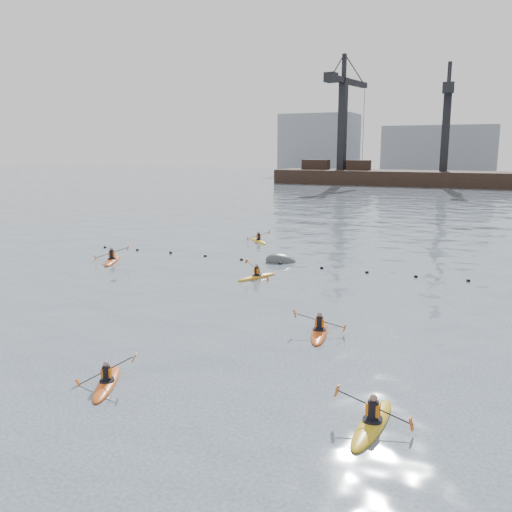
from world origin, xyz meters
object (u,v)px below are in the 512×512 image
object	(u,v)px
kayaker_0	(107,382)
kayaker_2	(112,260)
mooring_buoy	(281,262)
kayaker_1	(372,422)
kayaker_5	(259,241)
kayaker_4	(319,331)
kayaker_3	(257,276)

from	to	relation	value
kayaker_0	kayaker_2	distance (m)	20.80
mooring_buoy	kayaker_1	bearing A→B (deg)	-61.88
kayaker_2	kayaker_5	world-z (taller)	kayaker_2
kayaker_2	mooring_buoy	size ratio (longest dim) A/B	1.58
kayaker_1	kayaker_4	size ratio (longest dim) A/B	1.00
kayaker_1	kayaker_5	distance (m)	31.24
kayaker_1	kayaker_2	distance (m)	26.50
kayaker_5	kayaker_4	bearing A→B (deg)	-105.09
kayaker_4	kayaker_5	bearing A→B (deg)	-73.02
kayaker_1	kayaker_2	xyz separation A→B (m)	(-21.59, 15.37, 0.01)
kayaker_2	kayaker_1	bearing A→B (deg)	-62.08
kayaker_0	kayaker_1	distance (m)	8.72
kayaker_1	kayaker_3	bearing A→B (deg)	128.20
kayaker_2	kayaker_4	distance (m)	19.72
kayaker_1	kayaker_2	bearing A→B (deg)	148.28
kayaker_1	mooring_buoy	size ratio (longest dim) A/B	1.53
kayaker_5	kayaker_3	bearing A→B (deg)	-111.92
kayaker_0	kayaker_3	distance (m)	16.11
kayaker_5	kayaker_2	bearing A→B (deg)	-162.61
kayaker_4	mooring_buoy	xyz separation A→B (m)	(-6.96, 13.18, -0.10)
kayaker_0	kayaker_1	world-z (taller)	kayaker_0
kayaker_2	kayaker_4	bearing A→B (deg)	-52.04
mooring_buoy	kayaker_4	bearing A→B (deg)	-62.16
kayaker_0	kayaker_3	xyz separation A→B (m)	(-1.70, 16.02, 0.00)
kayaker_1	kayaker_4	bearing A→B (deg)	122.38
kayaker_2	kayaker_4	world-z (taller)	kayaker_2
kayaker_1	mooring_buoy	world-z (taller)	kayaker_1
kayaker_0	kayaker_5	xyz separation A→B (m)	(-6.90, 28.00, 0.00)
kayaker_3	mooring_buoy	world-z (taller)	kayaker_3
kayaker_4	kayaker_1	bearing A→B (deg)	105.30
kayaker_4	kayaker_5	size ratio (longest dim) A/B	1.29
kayaker_3	kayaker_5	world-z (taller)	kayaker_3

